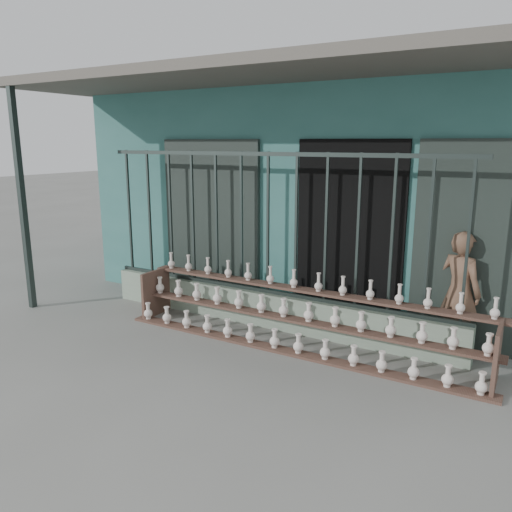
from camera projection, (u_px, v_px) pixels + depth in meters
The scene contains 6 objects.
ground at pixel (211, 362), 5.48m from camera, with size 60.00×60.00×0.00m, color slate.
workshop_building at pixel (349, 186), 8.69m from camera, with size 7.40×6.60×3.21m.
parapet_wall at pixel (267, 309), 6.53m from camera, with size 5.00×0.20×0.45m, color #8AA089.
security_fence at pixel (268, 224), 6.27m from camera, with size 5.00×0.04×1.80m.
shelf_rack at pixel (295, 316), 5.85m from camera, with size 4.50×0.68×0.85m.
elderly_woman at pixel (459, 292), 5.65m from camera, with size 0.51×0.34×1.41m, color brown.
Camera 1 is at (2.97, -4.15, 2.36)m, focal length 35.00 mm.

